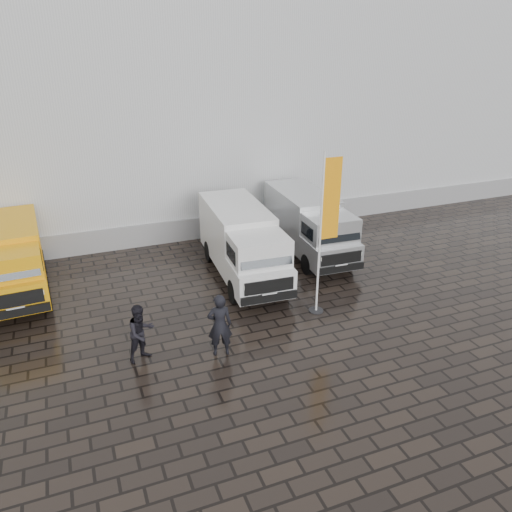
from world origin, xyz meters
The scene contains 10 objects.
ground centered at (0.00, 0.00, 0.00)m, with size 120.00×120.00×0.00m, color black.
exhibition_hall centered at (2.00, 16.00, 6.00)m, with size 44.00×16.00×12.00m, color silver.
hall_plinth centered at (2.00, 7.95, 0.50)m, with size 44.00×0.15×1.00m, color gray.
van_yellow centered at (-8.88, 5.14, 1.24)m, with size 2.06×5.36×2.48m, color #F3A10C, non-canonical shape.
van_white centered at (-0.75, 3.48, 1.31)m, with size 2.02×6.05×2.62m, color white, non-canonical shape.
van_silver centered at (2.62, 4.54, 1.26)m, with size 1.94×5.82×2.52m, color silver, non-canonical shape.
flagpole centered at (0.82, 0.00, 3.09)m, with size 0.88×0.50×5.47m.
wheelie_bin centered at (4.96, 7.56, 0.55)m, with size 0.66×0.66×1.09m, color black.
person_front centered at (-3.15, -1.19, 0.98)m, with size 0.71×0.47×1.96m, color black.
person_tent centered at (-5.31, -0.60, 0.87)m, with size 0.85×0.66×1.74m, color black.
Camera 1 is at (-6.67, -13.03, 8.59)m, focal length 35.00 mm.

